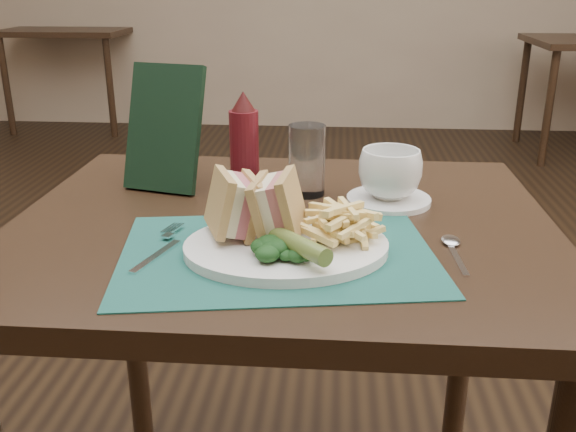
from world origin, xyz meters
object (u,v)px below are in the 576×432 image
at_px(saucer, 389,200).
at_px(coffee_cup, 390,174).
at_px(check_presenter, 164,128).
at_px(sandwich_half_a, 220,205).
at_px(drinking_glass, 307,160).
at_px(ketchup_bottle, 244,141).
at_px(plate, 286,247).
at_px(placemat, 277,253).
at_px(sandwich_half_b, 264,205).
at_px(table_main, 283,404).
at_px(table_bg_left, 75,78).

distance_m(saucer, coffee_cup, 0.05).
bearing_deg(saucer, check_presenter, 172.26).
xyz_separation_m(sandwich_half_a, coffee_cup, (0.26, 0.22, -0.01)).
bearing_deg(saucer, drinking_glass, 166.57).
distance_m(saucer, ketchup_bottle, 0.29).
distance_m(plate, drinking_glass, 0.28).
bearing_deg(drinking_glass, check_presenter, 175.50).
height_order(saucer, drinking_glass, drinking_glass).
bearing_deg(plate, placemat, -170.38).
relative_size(drinking_glass, ketchup_bottle, 0.70).
bearing_deg(coffee_cup, sandwich_half_a, -140.00).
relative_size(sandwich_half_a, check_presenter, 0.41).
bearing_deg(sandwich_half_b, table_main, 87.96).
bearing_deg(drinking_glass, table_bg_left, 118.13).
height_order(table_main, ketchup_bottle, ketchup_bottle).
bearing_deg(placemat, sandwich_half_a, 166.89).
bearing_deg(plate, table_main, 87.71).
height_order(coffee_cup, check_presenter, check_presenter).
xyz_separation_m(plate, ketchup_bottle, (-0.10, 0.29, 0.08)).
height_order(placemat, sandwich_half_a, sandwich_half_a).
bearing_deg(saucer, plate, -124.75).
bearing_deg(drinking_glass, sandwich_half_a, -114.00).
relative_size(plate, check_presenter, 1.27).
relative_size(placemat, ketchup_bottle, 2.45).
bearing_deg(table_main, table_bg_left, 116.91).
height_order(sandwich_half_b, drinking_glass, drinking_glass).
bearing_deg(sandwich_half_b, ketchup_bottle, 109.84).
relative_size(placemat, sandwich_half_a, 4.71).
relative_size(sandwich_half_a, saucer, 0.64).
bearing_deg(table_bg_left, table_main, -63.09).
distance_m(plate, ketchup_bottle, 0.32).
xyz_separation_m(table_main, table_bg_left, (-1.96, 3.86, 0.00)).
bearing_deg(table_main, plate, -82.44).
bearing_deg(sandwich_half_b, placemat, -44.77).
distance_m(plate, sandwich_half_b, 0.07).
relative_size(coffee_cup, ketchup_bottle, 0.60).
height_order(placemat, ketchup_bottle, ketchup_bottle).
bearing_deg(saucer, sandwich_half_b, -132.86).
distance_m(table_main, placemat, 0.40).
bearing_deg(sandwich_half_a, sandwich_half_b, -16.28).
bearing_deg(placemat, sandwich_half_b, 129.52).
bearing_deg(ketchup_bottle, sandwich_half_b, -75.88).
relative_size(table_main, placemat, 1.98).
height_order(plate, sandwich_half_a, sandwich_half_a).
distance_m(coffee_cup, check_presenter, 0.43).
bearing_deg(plate, sandwich_half_a, 161.23).
bearing_deg(table_main, sandwich_half_b, -97.75).
distance_m(placemat, coffee_cup, 0.30).
height_order(table_main, table_bg_left, same).
bearing_deg(coffee_cup, sandwich_half_b, -132.86).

